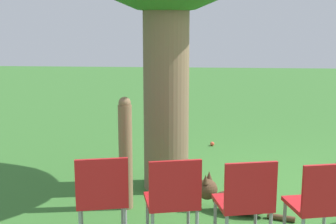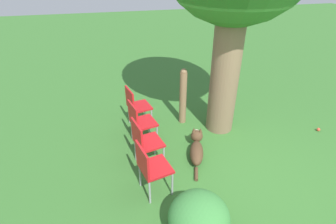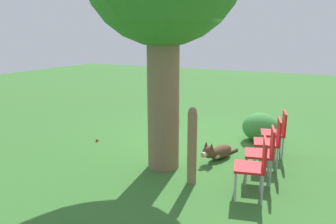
% 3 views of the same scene
% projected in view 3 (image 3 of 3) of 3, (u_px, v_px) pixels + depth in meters
% --- Properties ---
extents(ground_plane, '(30.00, 30.00, 0.00)m').
position_uv_depth(ground_plane, '(191.00, 149.00, 6.70)').
color(ground_plane, '#38702D').
extents(dog, '(0.46, 1.08, 0.40)m').
position_uv_depth(dog, '(218.00, 152.00, 6.08)').
color(dog, '#513823').
rests_on(dog, ground_plane).
extents(fence_post, '(0.15, 0.15, 1.22)m').
position_uv_depth(fence_post, '(192.00, 146.00, 5.01)').
color(fence_post, '#846647').
rests_on(fence_post, ground_plane).
extents(red_chair_0, '(0.51, 0.53, 0.88)m').
position_uv_depth(red_chair_0, '(277.00, 130.00, 6.17)').
color(red_chair_0, red).
rests_on(red_chair_0, ground_plane).
extents(red_chair_1, '(0.51, 0.53, 0.88)m').
position_uv_depth(red_chair_1, '(271.00, 139.00, 5.63)').
color(red_chair_1, red).
rests_on(red_chair_1, ground_plane).
extents(red_chair_2, '(0.51, 0.53, 0.88)m').
position_uv_depth(red_chair_2, '(264.00, 150.00, 5.10)').
color(red_chair_2, red).
rests_on(red_chair_2, ground_plane).
extents(red_chair_3, '(0.51, 0.53, 0.88)m').
position_uv_depth(red_chair_3, '(255.00, 164.00, 4.57)').
color(red_chair_3, red).
rests_on(red_chair_3, ground_plane).
extents(tennis_ball, '(0.07, 0.07, 0.07)m').
position_uv_depth(tennis_ball, '(97.00, 140.00, 7.14)').
color(tennis_ball, '#E54C33').
rests_on(tennis_ball, ground_plane).
extents(garden_rock, '(0.35, 0.30, 0.25)m').
position_uv_depth(garden_rock, '(173.00, 120.00, 8.48)').
color(garden_rock, slate).
rests_on(garden_rock, ground_plane).
extents(low_shrub, '(0.77, 0.77, 0.62)m').
position_uv_depth(low_shrub, '(260.00, 127.00, 7.14)').
color(low_shrub, '#3D843D').
rests_on(low_shrub, ground_plane).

